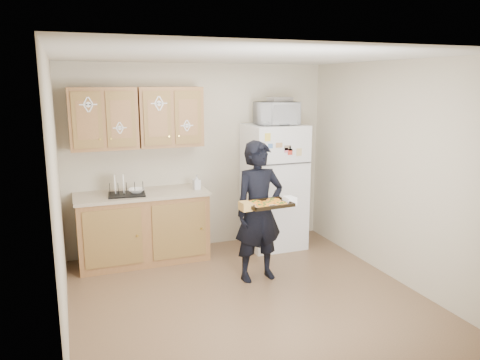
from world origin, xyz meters
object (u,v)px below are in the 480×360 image
at_px(dish_rack, 126,188).
at_px(person, 259,212).
at_px(refrigerator, 274,186).
at_px(microwave, 276,113).
at_px(baking_tray, 268,204).

bearing_deg(dish_rack, person, -35.49).
xyz_separation_m(refrigerator, person, (-0.64, -0.98, -0.04)).
bearing_deg(microwave, refrigerator, 93.70).
bearing_deg(dish_rack, microwave, -1.04).
xyz_separation_m(microwave, dish_rack, (-1.99, 0.04, -0.86)).
bearing_deg(refrigerator, person, -123.00).
bearing_deg(baking_tray, dish_rack, 132.24).
bearing_deg(refrigerator, dish_rack, -179.60).
xyz_separation_m(person, dish_rack, (-1.35, 0.96, 0.18)).
bearing_deg(microwave, person, -120.68).
height_order(refrigerator, microwave, microwave).
bearing_deg(baking_tray, person, 81.52).
bearing_deg(dish_rack, baking_tray, -43.52).
xyz_separation_m(baking_tray, microwave, (0.66, 1.23, 0.88)).
bearing_deg(baking_tray, refrigerator, 58.52).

